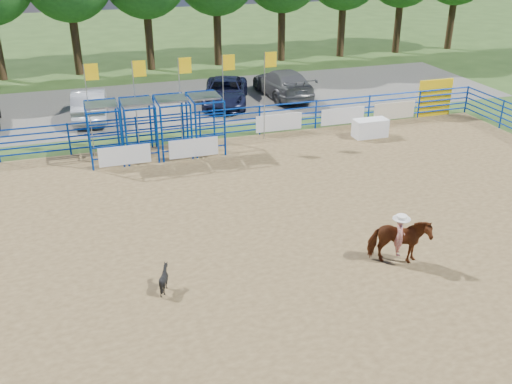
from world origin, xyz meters
TOP-DOWN VIEW (x-y plane):
  - ground at (0.00, 0.00)m, footprint 120.00×120.00m
  - arena_dirt at (0.00, 0.00)m, footprint 30.00×20.00m
  - gravel_strip at (0.00, 17.00)m, footprint 40.00×10.00m
  - announcer_table at (8.05, 8.03)m, footprint 1.66×0.79m
  - horse_and_rider at (3.30, -2.61)m, footprint 1.99×1.45m
  - calf at (-3.74, -1.86)m, footprint 0.86×0.83m
  - car_b at (-4.83, 15.29)m, footprint 2.04×5.01m
  - car_c at (2.78, 15.66)m, footprint 3.97×5.79m
  - car_d at (6.50, 16.18)m, footprint 2.46×5.73m
  - perimeter_fence at (0.00, 0.00)m, footprint 30.10×20.10m
  - chute_assembly at (-1.90, 8.84)m, footprint 19.32×2.41m

SIDE VIEW (x-z plane):
  - ground at x=0.00m, z-range 0.00..0.00m
  - gravel_strip at x=0.00m, z-range 0.00..0.01m
  - arena_dirt at x=0.00m, z-range 0.00..0.02m
  - calf at x=-3.74m, z-range 0.02..0.75m
  - announcer_table at x=8.05m, z-range 0.02..0.90m
  - car_c at x=2.78m, z-range 0.01..1.48m
  - perimeter_fence at x=0.00m, z-range 0.00..1.50m
  - car_b at x=-4.83m, z-range 0.01..1.63m
  - car_d at x=6.50m, z-range 0.01..1.66m
  - horse_and_rider at x=3.30m, z-range -0.27..1.98m
  - chute_assembly at x=-1.90m, z-range -0.84..3.36m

